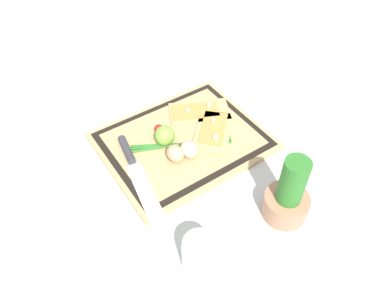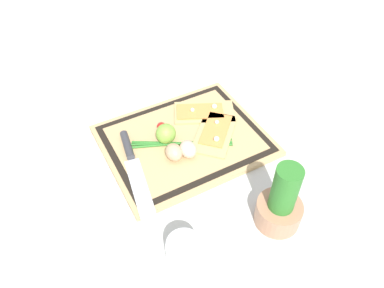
{
  "view_description": "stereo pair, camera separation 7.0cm",
  "coord_description": "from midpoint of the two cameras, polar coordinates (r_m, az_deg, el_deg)",
  "views": [
    {
      "loc": [
        0.4,
        0.64,
        0.78
      ],
      "look_at": [
        0.0,
        0.05,
        0.03
      ],
      "focal_mm": 35.0,
      "sensor_mm": 36.0,
      "label": 1
    },
    {
      "loc": [
        0.34,
        0.68,
        0.78
      ],
      "look_at": [
        0.0,
        0.05,
        0.03
      ],
      "focal_mm": 35.0,
      "sensor_mm": 36.0,
      "label": 2
    }
  ],
  "objects": [
    {
      "name": "ground_plane",
      "position": [
        1.09,
        0.7,
        0.18
      ],
      "size": [
        6.0,
        6.0,
        0.0
      ],
      "primitive_type": "plane",
      "color": "silver"
    },
    {
      "name": "cutting_board",
      "position": [
        1.08,
        0.71,
        0.5
      ],
      "size": [
        0.45,
        0.37,
        0.02
      ],
      "color": "tan",
      "rests_on": "ground_plane"
    },
    {
      "name": "pizza_slice_near",
      "position": [
        1.15,
        3.5,
        4.84
      ],
      "size": [
        0.21,
        0.17,
        0.02
      ],
      "color": "tan",
      "rests_on": "cutting_board"
    },
    {
      "name": "pizza_slice_far",
      "position": [
        1.09,
        5.38,
        1.65
      ],
      "size": [
        0.19,
        0.19,
        0.02
      ],
      "color": "tan",
      "rests_on": "cutting_board"
    },
    {
      "name": "knife",
      "position": [
        1.02,
        -7.29,
        -2.36
      ],
      "size": [
        0.08,
        0.31,
        0.02
      ],
      "color": "silver",
      "rests_on": "cutting_board"
    },
    {
      "name": "egg_brown",
      "position": [
        1.0,
        -0.78,
        -1.33
      ],
      "size": [
        0.04,
        0.06,
        0.04
      ],
      "primitive_type": "ellipsoid",
      "color": "tan",
      "rests_on": "cutting_board"
    },
    {
      "name": "egg_pink",
      "position": [
        1.01,
        1.37,
        -0.86
      ],
      "size": [
        0.04,
        0.06,
        0.04
      ],
      "primitive_type": "ellipsoid",
      "color": "beige",
      "rests_on": "cutting_board"
    },
    {
      "name": "lime",
      "position": [
        1.05,
        -2.09,
        1.53
      ],
      "size": [
        0.06,
        0.06,
        0.06
      ],
      "primitive_type": "sphere",
      "color": "#7FB742",
      "rests_on": "cutting_board"
    },
    {
      "name": "cherry_tomato_red",
      "position": [
        1.09,
        -2.85,
        2.59
      ],
      "size": [
        0.03,
        0.03,
        0.03
      ],
      "primitive_type": "sphere",
      "color": "red",
      "rests_on": "cutting_board"
    },
    {
      "name": "scallion_bunch",
      "position": [
        1.05,
        0.38,
        0.04
      ],
      "size": [
        0.27,
        0.15,
        0.01
      ],
      "color": "#2D7528",
      "rests_on": "cutting_board"
    },
    {
      "name": "herb_pot",
      "position": [
        0.9,
        15.56,
        -8.97
      ],
      "size": [
        0.11,
        0.11,
        0.19
      ],
      "color": "#AD7A5B",
      "rests_on": "ground_plane"
    },
    {
      "name": "sauce_jar",
      "position": [
        0.83,
        1.32,
        -16.7
      ],
      "size": [
        0.08,
        0.08,
        0.09
      ],
      "color": "silver",
      "rests_on": "ground_plane"
    }
  ]
}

